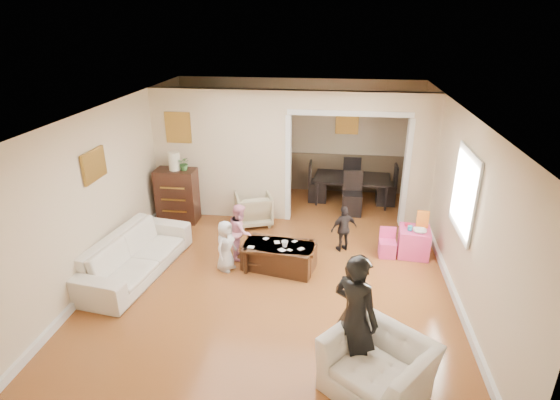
# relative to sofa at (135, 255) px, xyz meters

# --- Properties ---
(floor) EXTENTS (7.00, 7.00, 0.00)m
(floor) POSITION_rel_sofa_xyz_m (2.24, 0.65, -0.33)
(floor) COLOR #9E5628
(floor) RESTS_ON ground
(partition_left) EXTENTS (2.75, 0.18, 2.60)m
(partition_left) POSITION_rel_sofa_xyz_m (0.86, 2.45, 0.97)
(partition_left) COLOR beige
(partition_left) RESTS_ON ground
(partition_right) EXTENTS (0.55, 0.18, 2.60)m
(partition_right) POSITION_rel_sofa_xyz_m (4.71, 2.45, 0.97)
(partition_right) COLOR beige
(partition_right) RESTS_ON ground
(partition_header) EXTENTS (2.22, 0.18, 0.35)m
(partition_header) POSITION_rel_sofa_xyz_m (3.34, 2.45, 2.10)
(partition_header) COLOR beige
(partition_header) RESTS_ON partition_right
(window_pane) EXTENTS (0.03, 0.95, 1.10)m
(window_pane) POSITION_rel_sofa_xyz_m (4.97, 0.25, 1.22)
(window_pane) COLOR white
(window_pane) RESTS_ON ground
(framed_art_partition) EXTENTS (0.45, 0.03, 0.55)m
(framed_art_partition) POSITION_rel_sofa_xyz_m (0.04, 2.35, 1.52)
(framed_art_partition) COLOR brown
(framed_art_partition) RESTS_ON partition_left
(framed_art_sofa_wall) EXTENTS (0.03, 0.55, 0.40)m
(framed_art_sofa_wall) POSITION_rel_sofa_xyz_m (-0.47, 0.05, 1.47)
(framed_art_sofa_wall) COLOR brown
(framed_art_alcove) EXTENTS (0.45, 0.03, 0.55)m
(framed_art_alcove) POSITION_rel_sofa_xyz_m (3.34, 4.09, 1.37)
(framed_art_alcove) COLOR brown
(sofa) EXTENTS (1.20, 2.35, 0.66)m
(sofa) POSITION_rel_sofa_xyz_m (0.00, 0.00, 0.00)
(sofa) COLOR beige
(sofa) RESTS_ON ground
(armchair_back) EXTENTS (0.88, 0.89, 0.64)m
(armchair_back) POSITION_rel_sofa_xyz_m (1.55, 2.08, -0.01)
(armchair_back) COLOR tan
(armchair_back) RESTS_ON ground
(armchair_front) EXTENTS (1.39, 1.37, 0.68)m
(armchair_front) POSITION_rel_sofa_xyz_m (3.68, -2.02, 0.01)
(armchair_front) COLOR beige
(armchair_front) RESTS_ON ground
(dresser) EXTENTS (0.79, 0.44, 1.09)m
(dresser) POSITION_rel_sofa_xyz_m (0.01, 2.03, 0.21)
(dresser) COLOR black
(dresser) RESTS_ON ground
(table_lamp) EXTENTS (0.22, 0.22, 0.36)m
(table_lamp) POSITION_rel_sofa_xyz_m (0.01, 2.03, 0.94)
(table_lamp) COLOR beige
(table_lamp) RESTS_ON dresser
(potted_plant) EXTENTS (0.25, 0.22, 0.28)m
(potted_plant) POSITION_rel_sofa_xyz_m (0.21, 2.03, 0.90)
(potted_plant) COLOR #3B692F
(potted_plant) RESTS_ON dresser
(coffee_table) EXTENTS (1.24, 0.80, 0.43)m
(coffee_table) POSITION_rel_sofa_xyz_m (2.27, 0.44, -0.11)
(coffee_table) COLOR #3D2513
(coffee_table) RESTS_ON ground
(coffee_cup) EXTENTS (0.13, 0.13, 0.10)m
(coffee_cup) POSITION_rel_sofa_xyz_m (2.37, 0.39, 0.15)
(coffee_cup) COLOR silver
(coffee_cup) RESTS_ON coffee_table
(play_table) EXTENTS (0.56, 0.56, 0.49)m
(play_table) POSITION_rel_sofa_xyz_m (4.53, 1.18, -0.08)
(play_table) COLOR #E53C82
(play_table) RESTS_ON ground
(cereal_box) EXTENTS (0.21, 0.09, 0.30)m
(cereal_box) POSITION_rel_sofa_xyz_m (4.65, 1.28, 0.31)
(cereal_box) COLOR yellow
(cereal_box) RESTS_ON play_table
(cyan_cup) EXTENTS (0.08, 0.08, 0.08)m
(cyan_cup) POSITION_rel_sofa_xyz_m (4.43, 1.13, 0.20)
(cyan_cup) COLOR #28AEC9
(cyan_cup) RESTS_ON play_table
(toy_block) EXTENTS (0.09, 0.08, 0.05)m
(toy_block) POSITION_rel_sofa_xyz_m (4.41, 1.30, 0.19)
(toy_block) COLOR red
(toy_block) RESTS_ON play_table
(play_bowl) EXTENTS (0.25, 0.25, 0.06)m
(play_bowl) POSITION_rel_sofa_xyz_m (4.58, 1.06, 0.19)
(play_bowl) COLOR silver
(play_bowl) RESTS_ON play_table
(dining_table) EXTENTS (1.70, 1.02, 0.58)m
(dining_table) POSITION_rel_sofa_xyz_m (3.51, 3.45, -0.04)
(dining_table) COLOR black
(dining_table) RESTS_ON ground
(adult_person) EXTENTS (0.69, 0.65, 1.58)m
(adult_person) POSITION_rel_sofa_xyz_m (3.41, -1.78, 0.46)
(adult_person) COLOR black
(adult_person) RESTS_ON ground
(child_kneel_a) EXTENTS (0.41, 0.49, 0.86)m
(child_kneel_a) POSITION_rel_sofa_xyz_m (1.42, 0.29, 0.10)
(child_kneel_a) COLOR silver
(child_kneel_a) RESTS_ON ground
(child_kneel_b) EXTENTS (0.43, 0.52, 0.97)m
(child_kneel_b) POSITION_rel_sofa_xyz_m (1.57, 0.74, 0.16)
(child_kneel_b) COLOR pink
(child_kneel_b) RESTS_ON ground
(child_toddler) EXTENTS (0.54, 0.42, 0.85)m
(child_toddler) POSITION_rel_sofa_xyz_m (3.32, 1.19, 0.10)
(child_toddler) COLOR black
(child_toddler) RESTS_ON ground
(craft_papers) EXTENTS (0.92, 0.48, 0.00)m
(craft_papers) POSITION_rel_sofa_xyz_m (2.27, 0.41, 0.10)
(craft_papers) COLOR white
(craft_papers) RESTS_ON coffee_table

